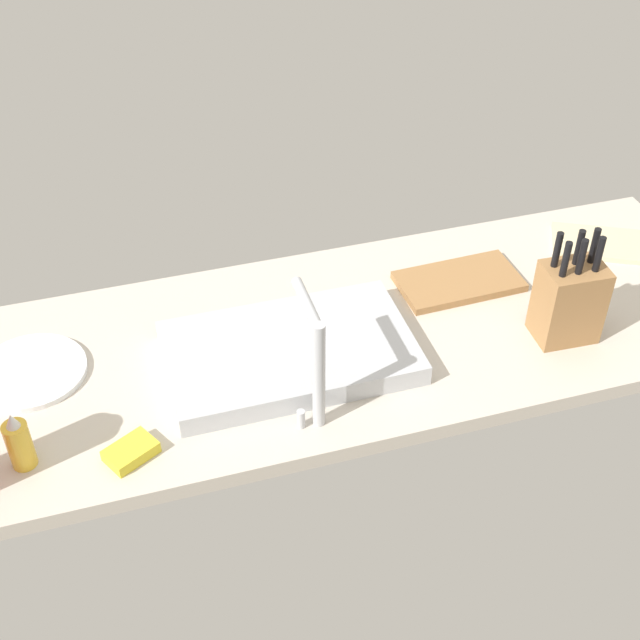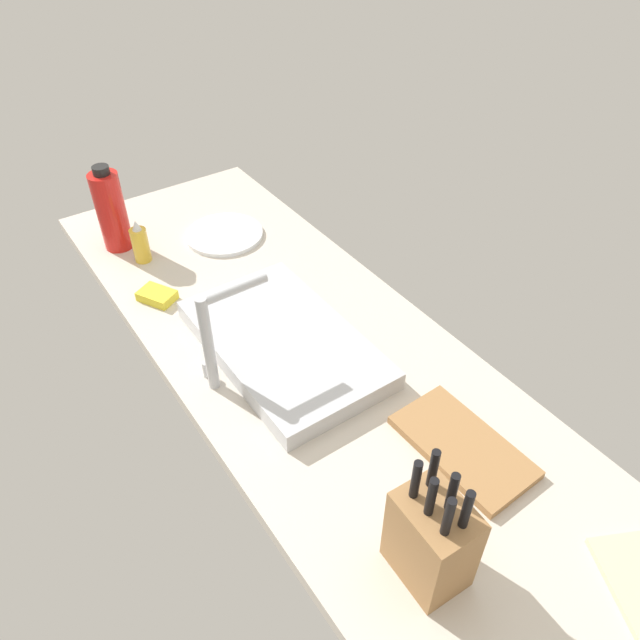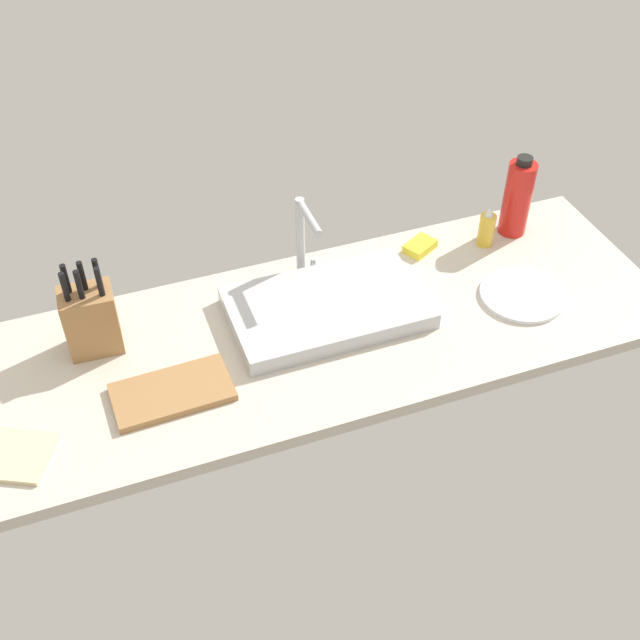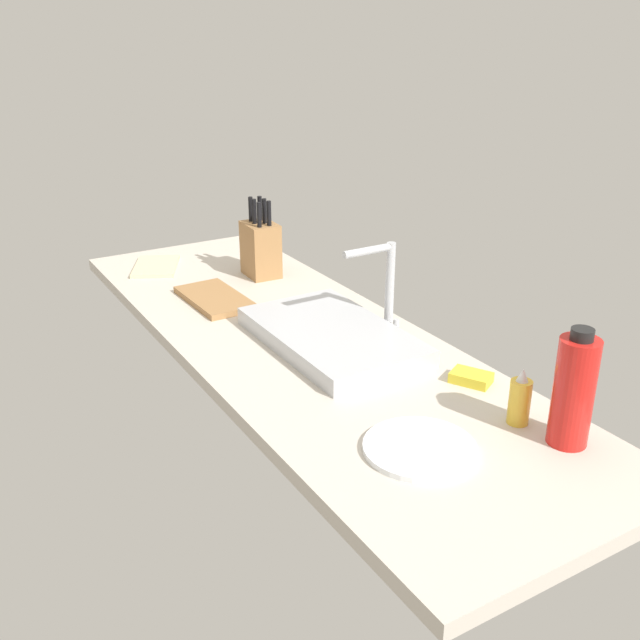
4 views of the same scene
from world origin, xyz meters
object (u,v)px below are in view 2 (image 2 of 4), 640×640
(cutting_board, at_px, (463,446))
(dinner_plate, at_px, (224,234))
(knife_block, at_px, (432,539))
(water_bottle, at_px, (111,210))
(soap_bottle, at_px, (140,244))
(faucet, at_px, (215,331))
(sink_basin, at_px, (284,343))
(dish_sponge, at_px, (157,296))

(cutting_board, height_order, dinner_plate, cutting_board)
(knife_block, relative_size, water_bottle, 1.03)
(cutting_board, height_order, soap_bottle, soap_bottle)
(faucet, distance_m, knife_block, 0.57)
(soap_bottle, bearing_deg, water_bottle, 15.48)
(sink_basin, height_order, knife_block, knife_block)
(sink_basin, height_order, water_bottle, water_bottle)
(soap_bottle, bearing_deg, sink_basin, -166.49)
(faucet, relative_size, cutting_board, 0.88)
(knife_block, height_order, dish_sponge, knife_block)
(faucet, xyz_separation_m, cutting_board, (-0.43, -0.30, -0.14))
(sink_basin, xyz_separation_m, dinner_plate, (0.51, -0.11, -0.02))
(cutting_board, bearing_deg, water_bottle, 15.37)
(water_bottle, height_order, dish_sponge, water_bottle)
(knife_block, xyz_separation_m, cutting_board, (0.14, -0.22, -0.08))
(dinner_plate, distance_m, dish_sponge, 0.32)
(cutting_board, xyz_separation_m, dish_sponge, (0.78, 0.30, 0.00))
(knife_block, bearing_deg, water_bottle, 5.92)
(dinner_plate, bearing_deg, faucet, 151.84)
(soap_bottle, height_order, dish_sponge, soap_bottle)
(faucet, distance_m, dinner_plate, 0.60)
(water_bottle, bearing_deg, knife_block, -176.64)
(knife_block, distance_m, water_bottle, 1.21)
(knife_block, bearing_deg, sink_basin, -5.87)
(faucet, bearing_deg, sink_basin, -88.08)
(sink_basin, bearing_deg, cutting_board, -162.46)
(water_bottle, bearing_deg, sink_basin, -166.16)
(sink_basin, relative_size, dish_sponge, 5.52)
(faucet, bearing_deg, dinner_plate, -28.16)
(water_bottle, height_order, dinner_plate, water_bottle)
(knife_block, height_order, cutting_board, knife_block)
(soap_bottle, xyz_separation_m, water_bottle, (0.10, 0.03, 0.06))
(soap_bottle, distance_m, dinner_plate, 0.24)
(sink_basin, relative_size, faucet, 2.06)
(water_bottle, relative_size, dinner_plate, 1.10)
(cutting_board, bearing_deg, dinner_plate, 1.51)
(soap_bottle, bearing_deg, knife_block, -177.82)
(water_bottle, bearing_deg, soap_bottle, -164.52)
(sink_basin, height_order, dish_sponge, sink_basin)
(sink_basin, distance_m, dinner_plate, 0.52)
(water_bottle, distance_m, dinner_plate, 0.31)
(knife_block, xyz_separation_m, dish_sponge, (0.91, 0.08, -0.08))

